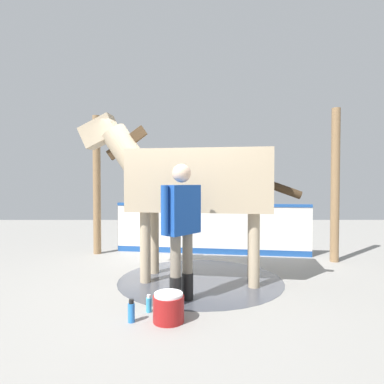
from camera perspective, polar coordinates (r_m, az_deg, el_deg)
ground_plane at (r=5.24m, az=-2.00°, el=-15.15°), size 16.00×16.00×0.02m
wet_patch at (r=5.24m, az=1.48°, el=-15.03°), size 2.54×2.54×0.00m
barrier_wall at (r=6.92m, az=3.34°, el=-6.75°), size 4.06×0.69×1.06m
roof_post_near at (r=7.15m, az=-16.30°, el=1.18°), size 0.16×0.16×2.90m
roof_post_far at (r=6.73m, az=23.74°, el=1.07°), size 0.16×0.16×2.90m
horse at (r=5.03m, az=0.17°, el=2.00°), size 3.45×1.22×2.60m
handler at (r=4.10m, az=-1.83°, el=-5.26°), size 0.49×0.55×1.74m
wash_bucket at (r=3.75m, az=-4.13°, el=-19.48°), size 0.34×0.34×0.31m
bottle_shampoo at (r=4.04m, az=-7.55°, el=-18.85°), size 0.06×0.06×0.20m
bottle_spray at (r=3.80m, az=-10.56°, el=-19.88°), size 0.07×0.07×0.25m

